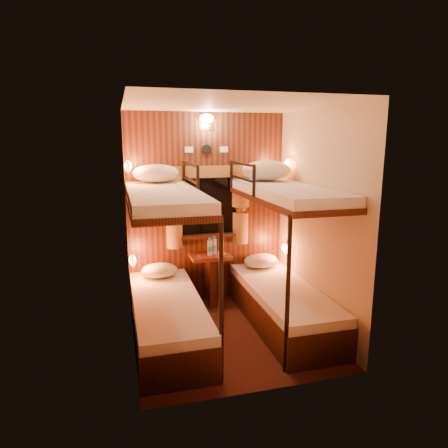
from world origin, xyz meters
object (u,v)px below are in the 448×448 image
object	(u,v)px
bottle_left	(214,247)
bottle_right	(210,248)
bunk_left	(167,288)
table	(211,273)
bunk_right	(283,278)

from	to	relation	value
bottle_left	bottle_right	world-z (taller)	bottle_left
bunk_left	table	xyz separation A→B (m)	(0.65, 0.78, -0.14)
bunk_left	table	bearing A→B (deg)	50.33
bunk_right	bottle_right	world-z (taller)	bunk_right
bunk_right	table	size ratio (longest dim) A/B	2.90
bunk_right	bottle_left	bearing A→B (deg)	127.17
bunk_left	bunk_right	distance (m)	1.30
bunk_left	bottle_left	distance (m)	1.07
bunk_right	table	world-z (taller)	bunk_right
table	bunk_left	bearing A→B (deg)	-129.67
bunk_right	bottle_left	world-z (taller)	bunk_right
bunk_left	table	world-z (taller)	bunk_left
bunk_left	bottle_left	xyz separation A→B (m)	(0.70, 0.79, 0.19)
bottle_right	bunk_left	bearing A→B (deg)	-129.77
table	bottle_right	size ratio (longest dim) A/B	2.94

